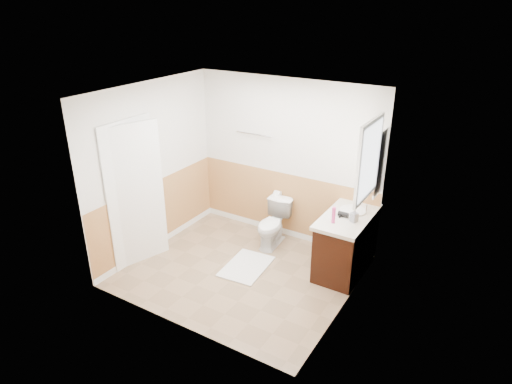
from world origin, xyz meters
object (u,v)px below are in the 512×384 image
Objects in this scene: bath_mat at (246,266)px; vanity_cabinet at (346,244)px; lotion_bottle at (334,215)px; toilet at (273,224)px; soap_dispenser at (354,215)px.

vanity_cabinet reaches higher than bath_mat.
lotion_bottle is (-0.10, -0.31, 0.56)m from vanity_cabinet.
toilet is 0.83m from bath_mat.
vanity_cabinet is 0.57m from soap_dispenser.
vanity_cabinet is at bearing -8.64° from toilet.
soap_dispenser is (1.33, -0.22, 0.59)m from toilet.
bath_mat is 1.44m from vanity_cabinet.
vanity_cabinet is 5.97× the size of soap_dispenser.
vanity_cabinet is at bearing 130.93° from soap_dispenser.
soap_dispenser reaches higher than vanity_cabinet.
lotion_bottle reaches higher than toilet.
lotion_bottle is at bearing -142.52° from soap_dispenser.
vanity_cabinet is at bearing 71.96° from lotion_bottle.
lotion_bottle reaches higher than soap_dispenser.
soap_dispenser is at bearing -14.17° from toilet.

